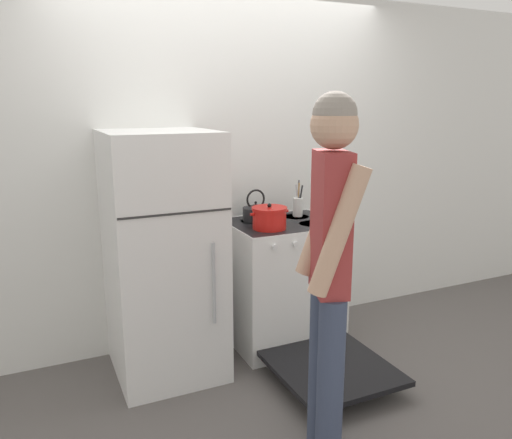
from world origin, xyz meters
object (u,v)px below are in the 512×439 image
object	(u,v)px
dutch_oven_pot	(269,218)
tea_kettle	(256,212)
stove_range	(285,285)
person	(330,263)
utensil_jar	(298,206)
refrigerator	(163,256)

from	to	relation	value
dutch_oven_pot	tea_kettle	xyz separation A→B (m)	(0.01, 0.25, -0.01)
dutch_oven_pot	tea_kettle	distance (m)	0.25
stove_range	person	size ratio (longest dim) A/B	0.75
stove_range	tea_kettle	world-z (taller)	tea_kettle
utensil_jar	dutch_oven_pot	bearing A→B (deg)	-145.06
refrigerator	person	bearing A→B (deg)	-66.96
stove_range	dutch_oven_pot	xyz separation A→B (m)	(-0.17, -0.09, 0.54)
stove_range	utensil_jar	world-z (taller)	utensil_jar
refrigerator	tea_kettle	world-z (taller)	refrigerator
utensil_jar	person	xyz separation A→B (m)	(-0.59, -1.35, 0.03)
stove_range	tea_kettle	size ratio (longest dim) A/B	5.80
person	stove_range	bearing A→B (deg)	-0.56
utensil_jar	refrigerator	bearing A→B (deg)	-170.79
dutch_oven_pot	utensil_jar	size ratio (longest dim) A/B	1.03
stove_range	tea_kettle	xyz separation A→B (m)	(-0.16, 0.16, 0.53)
refrigerator	person	world-z (taller)	person
stove_range	utensil_jar	distance (m)	0.60
stove_range	person	distance (m)	1.37
tea_kettle	stove_range	bearing A→B (deg)	-45.80
stove_range	dutch_oven_pot	bearing A→B (deg)	-153.66
refrigerator	stove_range	distance (m)	0.96
stove_range	person	bearing A→B (deg)	-108.61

